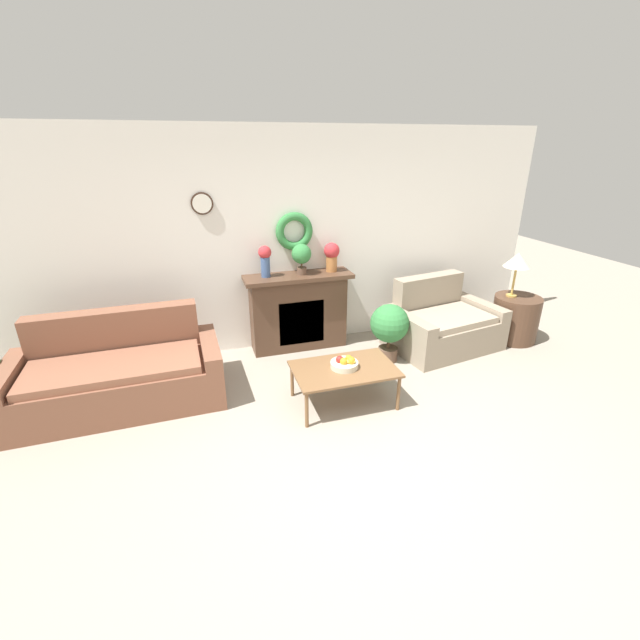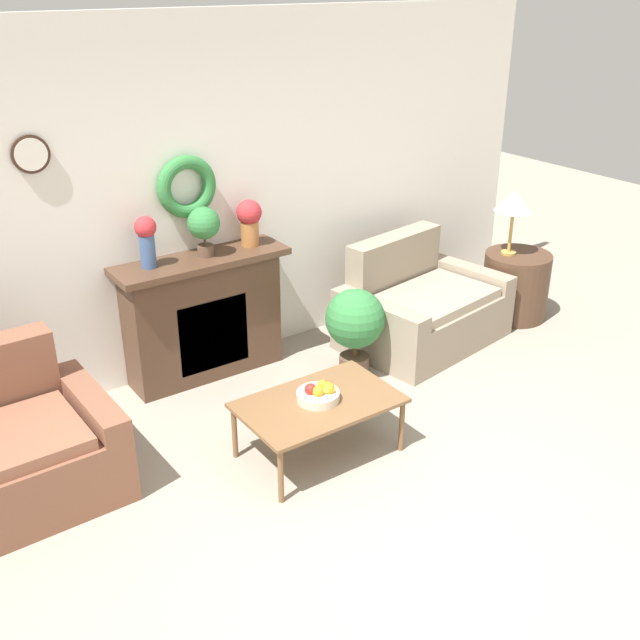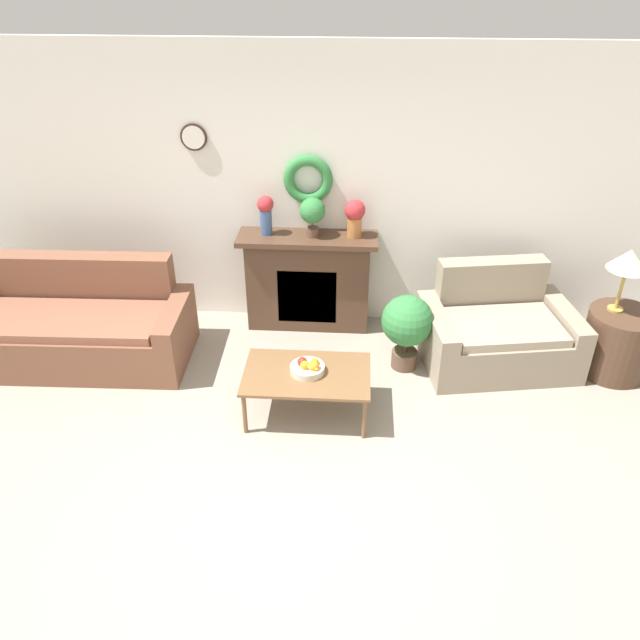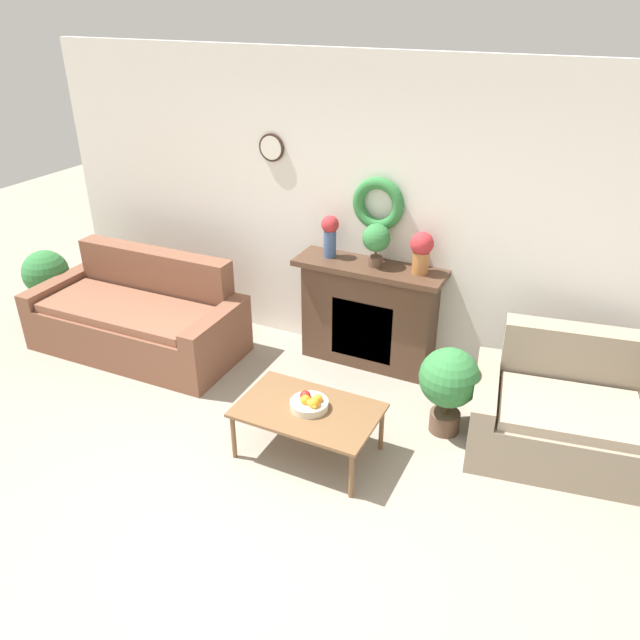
# 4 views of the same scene
# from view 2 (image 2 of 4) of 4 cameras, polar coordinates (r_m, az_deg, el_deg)

# --- Properties ---
(ground_plane) EXTENTS (16.00, 16.00, 0.00)m
(ground_plane) POSITION_cam_2_polar(r_m,az_deg,el_deg) (4.34, 7.59, -17.63)
(ground_plane) COLOR gray
(wall_back) EXTENTS (6.80, 0.17, 2.70)m
(wall_back) POSITION_cam_2_polar(r_m,az_deg,el_deg) (5.73, -10.49, 8.75)
(wall_back) COLOR white
(wall_back) RESTS_ON ground_plane
(fireplace) EXTENTS (1.34, 0.41, 0.99)m
(fireplace) POSITION_cam_2_polar(r_m,az_deg,el_deg) (5.85, -8.86, 0.30)
(fireplace) COLOR #4C3323
(fireplace) RESTS_ON ground_plane
(loveseat_right) EXTENTS (1.48, 1.13, 0.88)m
(loveseat_right) POSITION_cam_2_polar(r_m,az_deg,el_deg) (6.48, 7.65, 0.91)
(loveseat_right) COLOR gray
(loveseat_right) RESTS_ON ground_plane
(coffee_table) EXTENTS (1.03, 0.65, 0.40)m
(coffee_table) POSITION_cam_2_polar(r_m,az_deg,el_deg) (4.87, -0.10, -6.54)
(coffee_table) COLOR brown
(coffee_table) RESTS_ON ground_plane
(fruit_bowl) EXTENTS (0.28, 0.28, 0.12)m
(fruit_bowl) POSITION_cam_2_polar(r_m,az_deg,el_deg) (4.84, -0.10, -5.65)
(fruit_bowl) COLOR beige
(fruit_bowl) RESTS_ON coffee_table
(side_table_by_loveseat) EXTENTS (0.60, 0.60, 0.61)m
(side_table_by_loveseat) POSITION_cam_2_polar(r_m,az_deg,el_deg) (7.10, 14.66, 2.57)
(side_table_by_loveseat) COLOR #4C3323
(side_table_by_loveseat) RESTS_ON ground_plane
(table_lamp) EXTENTS (0.34, 0.34, 0.58)m
(table_lamp) POSITION_cam_2_polar(r_m,az_deg,el_deg) (6.83, 14.58, 8.67)
(table_lamp) COLOR #B28E42
(table_lamp) RESTS_ON side_table_by_loveseat
(vase_on_mantel_left) EXTENTS (0.16, 0.16, 0.38)m
(vase_on_mantel_left) POSITION_cam_2_polar(r_m,az_deg,el_deg) (5.45, -13.10, 6.12)
(vase_on_mantel_left) COLOR #3D5684
(vase_on_mantel_left) RESTS_ON fireplace
(vase_on_mantel_right) EXTENTS (0.20, 0.20, 0.36)m
(vase_on_mantel_right) POSITION_cam_2_polar(r_m,az_deg,el_deg) (5.80, -5.41, 7.64)
(vase_on_mantel_right) COLOR #AD6B38
(vase_on_mantel_right) RESTS_ON fireplace
(potted_plant_on_mantel) EXTENTS (0.24, 0.24, 0.38)m
(potted_plant_on_mantel) POSITION_cam_2_polar(r_m,az_deg,el_deg) (5.60, -8.84, 7.14)
(potted_plant_on_mantel) COLOR brown
(potted_plant_on_mantel) RESTS_ON fireplace
(potted_plant_floor_by_loveseat) EXTENTS (0.47, 0.47, 0.73)m
(potted_plant_floor_by_loveseat) POSITION_cam_2_polar(r_m,az_deg,el_deg) (5.78, 2.68, -0.20)
(potted_plant_floor_by_loveseat) COLOR brown
(potted_plant_floor_by_loveseat) RESTS_ON ground_plane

